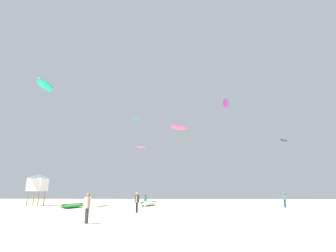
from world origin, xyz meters
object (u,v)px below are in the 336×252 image
Objects in this scene: person_right at (137,201)px; kite_aloft_0 at (137,119)px; kite_aloft_1 at (226,103)px; person_midground at (284,199)px; kite_aloft_2 at (46,85)px; kite_grounded_near at (149,204)px; lifeguard_tower at (38,182)px; kite_aloft_4 at (179,127)px; kite_grounded_mid at (73,206)px; person_left at (145,200)px; kite_aloft_3 at (141,147)px; person_foreground at (87,205)px; kite_aloft_5 at (284,140)px.

kite_aloft_0 reaches higher than person_right.
kite_aloft_1 is at bearing -25.64° from kite_aloft_0.
person_midground is 0.40× the size of kite_aloft_2.
kite_grounded_near is 15.41m from lifeguard_tower.
kite_aloft_0 is (-21.57, 20.54, 16.10)m from person_midground.
kite_aloft_0 reaches higher than kite_aloft_4.
kite_grounded_mid is 1.41× the size of kite_aloft_4.
person_right is at bearing -35.58° from lifeguard_tower.
kite_grounded_near is 14.79m from kite_aloft_4.
person_left is 4.45m from kite_grounded_near.
kite_aloft_3 is at bearing 43.51° from lifeguard_tower.
person_foreground is 16.21m from kite_grounded_mid.
lifeguard_tower is (-15.16, -0.25, 2.78)m from kite_grounded_near.
person_left is at bearing -15.18° from lifeguard_tower.
person_left is at bearing -78.51° from kite_aloft_3.
lifeguard_tower reaches higher than person_foreground.
kite_grounded_mid is (-6.96, 14.63, -0.73)m from person_foreground.
kite_aloft_2 is (-13.99, 0.76, 14.83)m from person_left.
lifeguard_tower is at bearing -158.23° from kite_aloft_4.
person_midground reaches higher than person_foreground.
kite_aloft_1 is at bearing 26.09° from kite_aloft_2.
person_left is 0.36× the size of kite_aloft_2.
person_right is at bearing -120.43° from kite_aloft_1.
kite_aloft_1 is 13.80m from kite_aloft_5.
kite_aloft_2 reaches higher than person_foreground.
kite_grounded_mid is 19.51m from kite_aloft_3.
kite_aloft_4 is (19.20, 7.67, 9.36)m from lifeguard_tower.
kite_aloft_5 is at bearing 18.91° from kite_aloft_4.
lifeguard_tower is 17.98m from kite_aloft_3.
lifeguard_tower is at bearing 142.85° from person_left.
kite_grounded_near is at bearing -118.58° from kite_aloft_4.
kite_aloft_0 is 0.92× the size of kite_aloft_5.
kite_aloft_2 is at bearing 166.32° from kite_grounded_mid.
kite_aloft_2 is 21.31m from kite_aloft_4.
kite_grounded_mid is 21.20m from kite_aloft_4.
person_right is 0.73× the size of kite_aloft_5.
kite_grounded_near is 24.98m from kite_aloft_0.
kite_aloft_0 is at bearing 60.95° from lifeguard_tower.
person_left is (1.21, 15.29, -0.08)m from person_foreground.
person_foreground is 0.72× the size of kite_aloft_5.
lifeguard_tower is at bearing -35.69° from person_right.
person_left is 8.22m from kite_grounded_mid.
kite_aloft_0 reaches higher than person_foreground.
lifeguard_tower is at bearing -119.05° from kite_aloft_0.
kite_aloft_4 is at bearing 31.68° from kite_aloft_2.
person_foreground is 24.08m from lifeguard_tower.
kite_aloft_5 is (24.99, 33.90, 10.34)m from person_foreground.
person_right is (0.24, -6.96, 0.10)m from person_left.
person_foreground is 0.37× the size of kite_aloft_1.
kite_aloft_4 is at bearing 45.90° from kite_grounded_mid.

